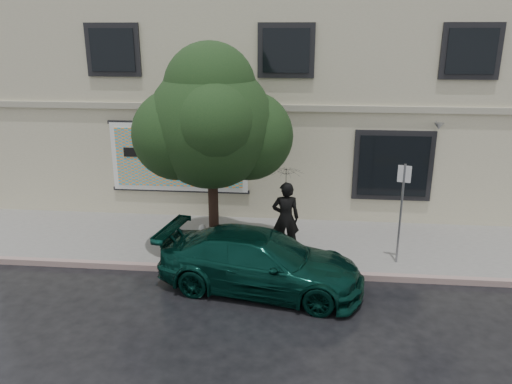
# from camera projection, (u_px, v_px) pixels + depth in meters

# --- Properties ---
(ground) EXTENTS (90.00, 90.00, 0.00)m
(ground) POSITION_uv_depth(u_px,v_px,m) (273.00, 307.00, 10.84)
(ground) COLOR black
(ground) RESTS_ON ground
(sidewalk) EXTENTS (20.00, 3.50, 0.15)m
(sidewalk) POSITION_uv_depth(u_px,v_px,m) (280.00, 244.00, 13.90)
(sidewalk) COLOR gray
(sidewalk) RESTS_ON ground
(curb) EXTENTS (20.00, 0.18, 0.16)m
(curb) POSITION_uv_depth(u_px,v_px,m) (277.00, 273.00, 12.24)
(curb) COLOR gray
(curb) RESTS_ON ground
(building) EXTENTS (20.00, 8.12, 7.00)m
(building) POSITION_uv_depth(u_px,v_px,m) (290.00, 94.00, 18.27)
(building) COLOR beige
(building) RESTS_ON ground
(billboard) EXTENTS (4.30, 0.16, 2.20)m
(billboard) POSITION_uv_depth(u_px,v_px,m) (179.00, 158.00, 15.16)
(billboard) COLOR white
(billboard) RESTS_ON ground
(car) EXTENTS (5.01, 2.89, 1.37)m
(car) POSITION_uv_depth(u_px,v_px,m) (261.00, 261.00, 11.44)
(car) COLOR #072E25
(car) RESTS_ON ground
(pedestrian) EXTENTS (0.76, 0.55, 1.95)m
(pedestrian) POSITION_uv_depth(u_px,v_px,m) (286.00, 218.00, 12.85)
(pedestrian) COLOR black
(pedestrian) RESTS_ON sidewalk
(umbrella) EXTENTS (1.16, 1.16, 0.66)m
(umbrella) POSITION_uv_depth(u_px,v_px,m) (287.00, 169.00, 12.45)
(umbrella) COLOR black
(umbrella) RESTS_ON pedestrian
(street_tree) EXTENTS (3.12, 3.12, 4.92)m
(street_tree) POSITION_uv_depth(u_px,v_px,m) (211.00, 126.00, 12.24)
(street_tree) COLOR black
(street_tree) RESTS_ON sidewalk
(fire_hydrant) EXTENTS (0.30, 0.28, 0.73)m
(fire_hydrant) POSITION_uv_depth(u_px,v_px,m) (203.00, 238.00, 13.19)
(fire_hydrant) COLOR beige
(fire_hydrant) RESTS_ON sidewalk
(sign_pole) EXTENTS (0.31, 0.10, 2.57)m
(sign_pole) POSITION_uv_depth(u_px,v_px,m) (401.00, 205.00, 12.15)
(sign_pole) COLOR gray
(sign_pole) RESTS_ON sidewalk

